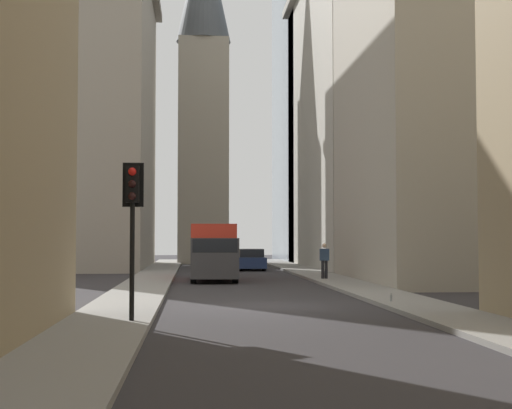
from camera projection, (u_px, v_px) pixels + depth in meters
The scene contains 12 objects.
ground_plane at pixel (269, 306), 22.91m from camera, with size 135.00×135.00×0.00m, color #302D30.
sidewalk_right at pixel (125, 305), 22.53m from camera, with size 90.00×2.20×0.14m, color gray.
sidewalk_left at pixel (408, 303), 23.30m from camera, with size 90.00×2.20×0.14m, color gray.
building_left_midfar at pixel (458, 74), 35.73m from camera, with size 12.81×10.50×20.47m.
building_left_far at pixel (375, 102), 52.28m from camera, with size 19.88×10.50×23.91m.
building_right_far at pixel (79, 98), 51.70m from camera, with size 16.24×10.50×24.21m.
church_spire at pixel (203, 81), 61.36m from camera, with size 4.59×4.59×29.48m.
delivery_truck at pixel (213, 252), 36.63m from camera, with size 6.46×2.25×2.84m.
sedan_navy at pixel (251, 260), 48.30m from camera, with size 4.30×1.78×1.42m.
traffic_light_foreground at pixel (132, 204), 17.81m from camera, with size 0.43×0.52×3.89m.
pedestrian at pixel (324, 259), 35.83m from camera, with size 0.26×0.44×1.74m.
discarded_bottle at pixel (391, 298), 22.99m from camera, with size 0.07×0.07×0.27m.
Camera 1 is at (-22.92, 2.36, 2.16)m, focal length 50.90 mm.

